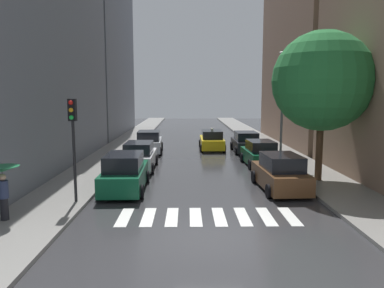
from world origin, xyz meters
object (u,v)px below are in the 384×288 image
Objects in this scene: parked_car_right_third at (246,143)px; taxi_midroad at (212,140)px; parked_car_left_nearest at (125,173)px; parked_car_right_second at (260,154)px; parked_car_right_nearest at (280,173)px; lamp_post_right at (282,99)px; traffic_light_left_corner at (73,127)px; pedestrian_foreground at (2,179)px; parked_car_left_second at (139,156)px; street_tree_right at (322,81)px; parked_car_left_third at (149,142)px.

taxi_midroad is at bearing 59.19° from parked_car_right_third.
parked_car_left_nearest reaches higher than parked_car_right_second.
parked_car_right_nearest is at bearing 175.47° from parked_car_right_second.
lamp_post_right reaches higher than parked_car_right_third.
pedestrian_foreground is at bearing -129.57° from traffic_light_left_corner.
taxi_midroad reaches higher than parked_car_left_second.
parked_car_right_second is at bearing 114.47° from street_tree_right.
parked_car_left_nearest is at bearing 146.86° from parked_car_right_third.
street_tree_right is at bearing -168.73° from parked_car_right_third.
parked_car_left_second reaches higher than parked_car_right_third.
pedestrian_foreground is at bearing 165.82° from parked_car_left_third.
taxi_midroad is (5.06, 8.34, -0.03)m from parked_car_left_second.
parked_car_right_second is at bearing -52.32° from parked_car_left_nearest.
taxi_midroad is at bearing 123.14° from lamp_post_right.
traffic_light_left_corner is at bearing 146.50° from parked_car_right_third.
parked_car_left_third is 1.01× the size of parked_car_right_third.
parked_car_right_nearest is at bearing -125.10° from parked_car_left_second.
parked_car_right_nearest is (7.55, -11.92, 0.01)m from parked_car_left_third.
taxi_midroad reaches higher than parked_car_right_nearest.
street_tree_right is (9.92, 1.50, 4.44)m from parked_car_left_nearest.
parked_car_left_third reaches higher than parked_car_right_third.
traffic_light_left_corner is at bearing 101.76° from parked_car_right_nearest.
parked_car_left_second is at bearing 179.96° from pedestrian_foreground.
lamp_post_right is at bearing -16.94° from parked_car_right_nearest.
parked_car_right_nearest is at bearing -91.10° from parked_car_left_nearest.
parked_car_left_nearest is 5.26m from parked_car_left_second.
parked_car_right_third is at bearing 101.66° from street_tree_right.
parked_car_right_nearest is 12.05m from parked_car_right_third.
taxi_midroad reaches higher than parked_car_left_third.
parked_car_left_second is 0.99× the size of parked_car_right_nearest.
parked_car_left_second is at bearing 148.75° from taxi_midroad.
taxi_midroad is 0.60× the size of street_tree_right.
parked_car_left_third is at bearing 0.53° from parked_car_left_second.
pedestrian_foreground reaches higher than parked_car_left_third.
pedestrian_foreground is at bearing 110.02° from parked_car_right_nearest.
parked_car_right_second is (7.78, -5.68, -0.04)m from parked_car_left_third.
lamp_post_right is (11.00, 9.52, 1.03)m from traffic_light_left_corner.
pedestrian_foreground is at bearing -137.53° from lamp_post_right.
parked_car_left_second is at bearing 52.13° from parked_car_right_nearest.
parked_car_right_second is 6.88m from street_tree_right.
taxi_midroad is 17.54m from traffic_light_left_corner.
taxi_midroad is 8.50m from lamp_post_right.
lamp_post_right is at bearing -162.51° from parked_car_right_third.
parked_car_right_third is at bearing 107.88° from lamp_post_right.
lamp_post_right is at bearing 152.33° from pedestrian_foreground.
street_tree_right is (2.18, -10.54, 4.52)m from parked_car_right_third.
lamp_post_right is (12.88, 11.79, 2.67)m from pedestrian_foreground.
parked_car_left_nearest is 1.08× the size of parked_car_right_third.
parked_car_right_nearest is 1.05× the size of traffic_light_left_corner.
parked_car_right_nearest is 12.05m from pedestrian_foreground.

